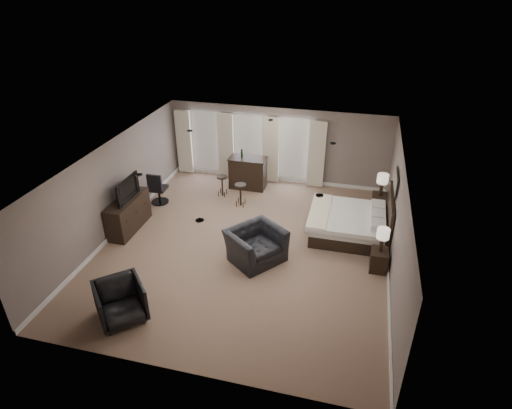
% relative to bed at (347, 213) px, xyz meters
% --- Properties ---
extents(room, '(7.60, 8.60, 2.64)m').
position_rel_bed_xyz_m(room, '(-2.58, -1.29, 0.63)').
color(room, '#826552').
rests_on(room, ground).
extents(window_bay, '(5.25, 0.20, 2.30)m').
position_rel_bed_xyz_m(window_bay, '(-3.58, 2.82, 0.53)').
color(window_bay, silver).
rests_on(window_bay, room).
extents(bed, '(2.10, 2.01, 1.34)m').
position_rel_bed_xyz_m(bed, '(0.00, 0.00, 0.00)').
color(bed, silver).
rests_on(bed, ground).
extents(nightstand_near, '(0.41, 0.50, 0.55)m').
position_rel_bed_xyz_m(nightstand_near, '(0.89, -1.45, -0.39)').
color(nightstand_near, black).
rests_on(nightstand_near, ground).
extents(nightstand_far, '(0.45, 0.55, 0.61)m').
position_rel_bed_xyz_m(nightstand_far, '(0.89, 1.45, -0.37)').
color(nightstand_far, black).
rests_on(nightstand_far, ground).
extents(lamp_near, '(0.31, 0.31, 0.63)m').
position_rel_bed_xyz_m(lamp_near, '(0.89, -1.45, 0.20)').
color(lamp_near, beige).
rests_on(lamp_near, nightstand_near).
extents(lamp_far, '(0.33, 0.33, 0.69)m').
position_rel_bed_xyz_m(lamp_far, '(0.89, 1.45, 0.28)').
color(lamp_far, beige).
rests_on(lamp_far, nightstand_far).
extents(wall_art, '(0.04, 0.96, 0.56)m').
position_rel_bed_xyz_m(wall_art, '(1.12, 0.00, 1.08)').
color(wall_art, slate).
rests_on(wall_art, room).
extents(dresser, '(0.54, 1.66, 0.96)m').
position_rel_bed_xyz_m(dresser, '(-6.03, -1.23, -0.19)').
color(dresser, black).
rests_on(dresser, ground).
extents(tv, '(0.64, 1.12, 0.15)m').
position_rel_bed_xyz_m(tv, '(-6.03, -1.23, 0.37)').
color(tv, black).
rests_on(tv, dresser).
extents(armchair_near, '(1.49, 1.57, 1.15)m').
position_rel_bed_xyz_m(armchair_near, '(-2.16, -1.77, -0.09)').
color(armchair_near, black).
rests_on(armchair_near, ground).
extents(armchair_far, '(1.30, 1.29, 0.97)m').
position_rel_bed_xyz_m(armchair_far, '(-4.41, -4.53, -0.18)').
color(armchair_far, black).
rests_on(armchair_far, ground).
extents(bar_counter, '(1.25, 0.65, 1.09)m').
position_rel_bed_xyz_m(bar_counter, '(-3.43, 2.15, -0.13)').
color(bar_counter, black).
rests_on(bar_counter, ground).
extents(bar_stool_left, '(0.43, 0.43, 0.70)m').
position_rel_bed_xyz_m(bar_stool_left, '(-4.09, 1.37, -0.32)').
color(bar_stool_left, black).
rests_on(bar_stool_left, ground).
extents(bar_stool_right, '(0.37, 0.37, 0.74)m').
position_rel_bed_xyz_m(bar_stool_right, '(-3.32, 0.86, -0.30)').
color(bar_stool_right, black).
rests_on(bar_stool_right, ground).
extents(desk_chair, '(0.56, 0.56, 1.07)m').
position_rel_bed_xyz_m(desk_chair, '(-5.88, 0.42, -0.13)').
color(desk_chair, black).
rests_on(desk_chair, ground).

